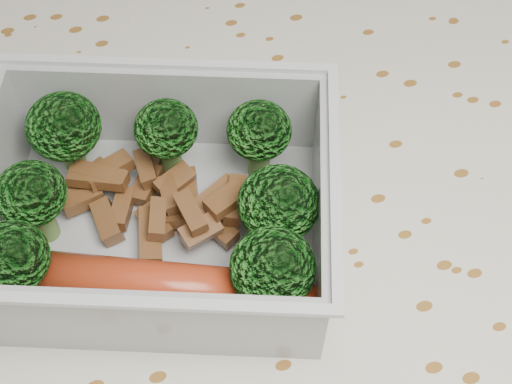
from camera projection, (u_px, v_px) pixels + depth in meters
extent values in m
cube|color=brown|center=(251.00, 242.00, 0.45)|extent=(1.40, 0.90, 0.04)
cube|color=silver|center=(250.00, 223.00, 0.44)|extent=(1.46, 0.96, 0.01)
cube|color=silver|center=(161.00, 235.00, 0.43)|extent=(0.23, 0.20, 0.00)
cube|color=silver|center=(168.00, 108.00, 0.44)|extent=(0.18, 0.06, 0.06)
cube|color=silver|center=(137.00, 322.00, 0.36)|extent=(0.18, 0.06, 0.06)
cube|color=silver|center=(320.00, 210.00, 0.39)|extent=(0.05, 0.13, 0.06)
cube|color=silver|center=(163.00, 64.00, 0.41)|extent=(0.19, 0.07, 0.00)
cube|color=silver|center=(125.00, 303.00, 0.33)|extent=(0.19, 0.07, 0.00)
cube|color=silver|center=(335.00, 176.00, 0.37)|extent=(0.05, 0.14, 0.00)
cylinder|color=#608C3F|center=(74.00, 155.00, 0.44)|extent=(0.02, 0.02, 0.03)
ellipsoid|color=#307F26|center=(64.00, 126.00, 0.42)|extent=(0.04, 0.04, 0.04)
cylinder|color=#608C3F|center=(171.00, 157.00, 0.44)|extent=(0.02, 0.02, 0.03)
ellipsoid|color=#307F26|center=(166.00, 129.00, 0.41)|extent=(0.04, 0.04, 0.03)
cylinder|color=#608C3F|center=(259.00, 159.00, 0.44)|extent=(0.02, 0.02, 0.03)
ellipsoid|color=#307F26|center=(259.00, 130.00, 0.41)|extent=(0.04, 0.04, 0.03)
cylinder|color=#608C3F|center=(43.00, 220.00, 0.41)|extent=(0.02, 0.02, 0.03)
ellipsoid|color=#307F26|center=(31.00, 194.00, 0.39)|extent=(0.04, 0.04, 0.03)
cylinder|color=#608C3F|center=(277.00, 230.00, 0.41)|extent=(0.02, 0.02, 0.02)
ellipsoid|color=#307F26|center=(279.00, 203.00, 0.39)|extent=(0.05, 0.05, 0.04)
cylinder|color=#608C3F|center=(25.00, 282.00, 0.39)|extent=(0.02, 0.02, 0.03)
ellipsoid|color=#307F26|center=(10.00, 258.00, 0.37)|extent=(0.04, 0.04, 0.04)
cylinder|color=#608C3F|center=(272.00, 292.00, 0.39)|extent=(0.02, 0.02, 0.02)
ellipsoid|color=#307F26|center=(273.00, 268.00, 0.36)|extent=(0.05, 0.05, 0.04)
cube|color=brown|center=(122.00, 208.00, 0.42)|extent=(0.02, 0.03, 0.01)
cube|color=brown|center=(154.00, 223.00, 0.42)|extent=(0.02, 0.03, 0.01)
cube|color=brown|center=(85.00, 181.00, 0.43)|extent=(0.03, 0.03, 0.01)
cube|color=brown|center=(171.00, 195.00, 0.42)|extent=(0.01, 0.02, 0.01)
cube|color=brown|center=(191.00, 212.00, 0.40)|extent=(0.02, 0.03, 0.01)
cube|color=brown|center=(213.00, 224.00, 0.42)|extent=(0.03, 0.04, 0.01)
cube|color=brown|center=(149.00, 235.00, 0.41)|extent=(0.02, 0.04, 0.01)
cube|color=brown|center=(146.00, 168.00, 0.43)|extent=(0.01, 0.03, 0.01)
cube|color=brown|center=(107.00, 222.00, 0.42)|extent=(0.02, 0.03, 0.01)
cube|color=brown|center=(109.00, 170.00, 0.43)|extent=(0.03, 0.02, 0.01)
cube|color=brown|center=(226.00, 200.00, 0.40)|extent=(0.03, 0.02, 0.01)
cube|color=brown|center=(200.00, 231.00, 0.40)|extent=(0.03, 0.02, 0.01)
cube|color=brown|center=(83.00, 200.00, 0.43)|extent=(0.03, 0.02, 0.01)
cube|color=brown|center=(212.00, 201.00, 0.42)|extent=(0.04, 0.03, 0.01)
cube|color=brown|center=(147.00, 176.00, 0.44)|extent=(0.03, 0.04, 0.01)
cube|color=brown|center=(97.00, 178.00, 0.42)|extent=(0.04, 0.02, 0.01)
cube|color=brown|center=(157.00, 219.00, 0.41)|extent=(0.02, 0.03, 0.01)
cube|color=brown|center=(178.00, 217.00, 0.42)|extent=(0.03, 0.02, 0.01)
cube|color=brown|center=(235.00, 200.00, 0.41)|extent=(0.02, 0.03, 0.01)
cube|color=brown|center=(146.00, 184.00, 0.43)|extent=(0.03, 0.03, 0.01)
cube|color=brown|center=(175.00, 181.00, 0.42)|extent=(0.03, 0.02, 0.01)
cube|color=brown|center=(101.00, 176.00, 0.42)|extent=(0.03, 0.03, 0.01)
cube|color=brown|center=(188.00, 191.00, 0.43)|extent=(0.02, 0.03, 0.01)
cube|color=brown|center=(214.00, 213.00, 0.42)|extent=(0.02, 0.01, 0.01)
cylinder|color=#B23618|center=(156.00, 286.00, 0.39)|extent=(0.15, 0.08, 0.03)
sphere|color=#B23618|center=(293.00, 299.00, 0.38)|extent=(0.03, 0.03, 0.03)
sphere|color=#B23618|center=(22.00, 273.00, 0.39)|extent=(0.03, 0.03, 0.03)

